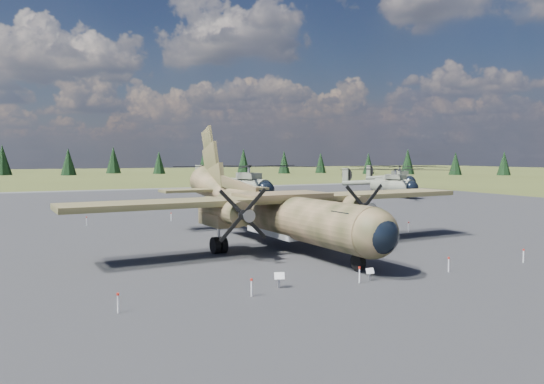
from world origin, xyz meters
name	(u,v)px	position (x,y,z in m)	size (l,w,h in m)	color
ground	(228,246)	(0.00, 0.00, 0.00)	(500.00, 500.00, 0.00)	#4C5425
apron	(189,229)	(0.00, 10.00, 0.00)	(120.00, 120.00, 0.04)	#58595D
transport_plane	(275,207)	(2.91, -1.74, 2.82)	(29.79, 27.04, 9.82)	#373A1F
helicopter_near	(246,176)	(14.77, 31.82, 3.70)	(25.21, 26.18, 5.21)	slate
helicopter_mid	(393,177)	(38.85, 30.37, 3.20)	(20.90, 22.37, 4.51)	slate
helicopter_far	(398,173)	(50.08, 43.02, 3.32)	(20.07, 22.48, 4.68)	slate
info_placard_left	(279,278)	(-2.15, -12.64, 0.53)	(0.55, 0.37, 0.79)	gray
info_placard_right	(370,272)	(2.79, -13.30, 0.45)	(0.44, 0.21, 0.68)	gray
barrier_fence	(223,239)	(-0.46, -0.08, 0.51)	(33.12, 29.62, 0.85)	white
treeline	(221,181)	(-1.07, -1.52, 4.76)	(335.49, 335.28, 10.86)	black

